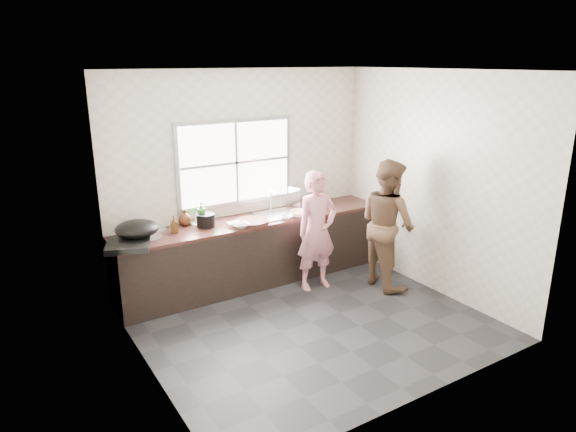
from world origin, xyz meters
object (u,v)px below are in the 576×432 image
person_side (387,224)px  burner (128,245)px  glass_jar (197,220)px  pot_lid_right (155,230)px  dish_rack (303,195)px  bottle_green (201,214)px  cutting_board (252,222)px  bottle_brown_tall (174,225)px  wok (137,229)px  black_pot (206,220)px  bottle_brown_short (185,218)px  bowl_crabs (299,214)px  pot_lid_left (150,237)px  bowl_held (286,217)px  bowl_mince (240,225)px  woman (317,235)px  plate_food (201,223)px

person_side → burner: person_side is taller
glass_jar → burner: (-0.96, -0.43, -0.01)m
pot_lid_right → dish_rack: bearing=-0.4°
bottle_green → burner: bottle_green is taller
person_side → cutting_board: bearing=66.8°
bottle_brown_tall → wok: 0.47m
black_pot → dish_rack: (1.52, 0.17, 0.06)m
wok → bottle_brown_short: bearing=23.2°
person_side → bowl_crabs: size_ratio=8.35×
bottle_brown_tall → pot_lid_right: size_ratio=0.70×
bottle_brown_tall → burner: (-0.61, -0.24, -0.06)m
pot_lid_right → pot_lid_left: bearing=-120.9°
black_pot → bottle_brown_short: size_ratio=1.15×
bowl_held → glass_jar: 1.12m
pot_lid_right → bowl_mince: bearing=-25.5°
cutting_board → black_pot: bearing=161.4°
cutting_board → pot_lid_right: cutting_board is taller
bowl_crabs → dish_rack: bearing=51.1°
cutting_board → bottle_green: (-0.56, 0.24, 0.13)m
cutting_board → person_side: bearing=-28.3°
woman → plate_food: (-1.24, 0.72, 0.16)m
bowl_held → black_pot: bearing=165.7°
cutting_board → burner: bearing=-177.7°
bowl_crabs → woman: bearing=-82.9°
bottle_brown_tall → dish_rack: size_ratio=0.47×
person_side → bottle_brown_tall: (-2.43, 0.98, 0.13)m
woman → bottle_brown_tall: size_ratio=7.73×
bowl_crabs → dish_rack: (0.34, 0.42, 0.11)m
pot_lid_right → cutting_board: bearing=-18.1°
bottle_brown_short → cutting_board: bearing=-27.0°
pot_lid_left → glass_jar: bearing=19.3°
bowl_crabs → wok: bearing=175.7°
bowl_crabs → bottle_brown_short: bottle_brown_short is taller
cutting_board → burner: 1.54m
black_pot → burner: black_pot is taller
person_side → bottle_brown_short: bearing=67.3°
bottle_green → glass_jar: (-0.01, 0.12, -0.11)m
bottle_brown_short → glass_jar: 0.16m
burner → person_side: bearing=-13.8°
woman → burner: bearing=174.4°
bowl_held → dish_rack: size_ratio=0.47×
bowl_held → dish_rack: bearing=38.1°
bowl_held → cutting_board: bearing=170.9°
bowl_mince → bottle_green: (-0.37, 0.32, 0.12)m
cutting_board → plate_food: 0.63m
wok → pot_lid_right: 0.43m
bowl_held → wok: 1.85m
bowl_crabs → bottle_brown_short: size_ratio=1.03×
bottle_green → plate_food: bearing=82.4°
cutting_board → bottle_brown_tall: bearing=169.3°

